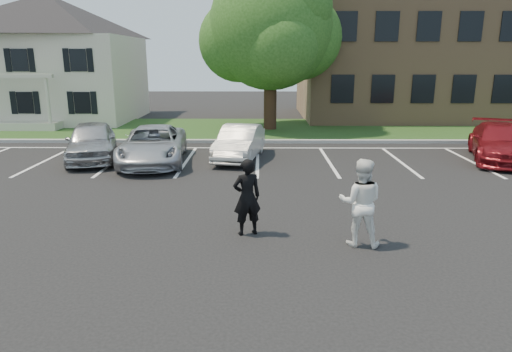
# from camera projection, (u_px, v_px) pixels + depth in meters

# --- Properties ---
(ground_plane) EXTENTS (90.00, 90.00, 0.00)m
(ground_plane) POSITION_uv_depth(u_px,v_px,m) (256.00, 241.00, 10.19)
(ground_plane) COLOR black
(ground_plane) RESTS_ON ground
(curb) EXTENTS (40.00, 0.30, 0.15)m
(curb) POSITION_uv_depth(u_px,v_px,m) (258.00, 141.00, 21.77)
(curb) COLOR gray
(curb) RESTS_ON ground
(grass_strip) EXTENTS (44.00, 8.00, 0.08)m
(grass_strip) POSITION_uv_depth(u_px,v_px,m) (258.00, 129.00, 25.65)
(grass_strip) COLOR #274015
(grass_strip) RESTS_ON ground
(stall_lines) EXTENTS (34.00, 5.36, 0.01)m
(stall_lines) POSITION_uv_depth(u_px,v_px,m) (291.00, 156.00, 18.83)
(stall_lines) COLOR white
(stall_lines) RESTS_ON ground
(house) EXTENTS (10.30, 9.22, 7.60)m
(house) POSITION_uv_depth(u_px,v_px,m) (52.00, 59.00, 28.64)
(house) COLOR beige
(house) RESTS_ON ground
(office_building) EXTENTS (22.40, 10.40, 8.30)m
(office_building) POSITION_uv_depth(u_px,v_px,m) (469.00, 54.00, 30.28)
(office_building) COLOR #9C7753
(office_building) RESTS_ON ground
(tree) EXTENTS (7.80, 7.20, 8.80)m
(tree) POSITION_uv_depth(u_px,v_px,m) (272.00, 30.00, 24.26)
(tree) COLOR black
(tree) RESTS_ON ground
(man_black_suit) EXTENTS (0.76, 0.62, 1.80)m
(man_black_suit) POSITION_uv_depth(u_px,v_px,m) (247.00, 197.00, 10.39)
(man_black_suit) COLOR black
(man_black_suit) RESTS_ON ground
(man_white_shirt) EXTENTS (1.07, 0.91, 1.93)m
(man_white_shirt) POSITION_uv_depth(u_px,v_px,m) (361.00, 203.00, 9.79)
(man_white_shirt) COLOR white
(man_white_shirt) RESTS_ON ground
(car_silver_west) EXTENTS (2.91, 4.76, 1.51)m
(car_silver_west) POSITION_uv_depth(u_px,v_px,m) (92.00, 141.00, 18.01)
(car_silver_west) COLOR #ACACB1
(car_silver_west) RESTS_ON ground
(car_silver_minivan) EXTENTS (2.86, 5.28, 1.41)m
(car_silver_minivan) POSITION_uv_depth(u_px,v_px,m) (153.00, 145.00, 17.53)
(car_silver_minivan) COLOR #B5B7BD
(car_silver_minivan) RESTS_ON ground
(car_white_sedan) EXTENTS (2.07, 4.24, 1.34)m
(car_white_sedan) POSITION_uv_depth(u_px,v_px,m) (240.00, 143.00, 18.20)
(car_white_sedan) COLOR silver
(car_white_sedan) RESTS_ON ground
(car_red_compact) EXTENTS (3.48, 5.30, 1.43)m
(car_red_compact) POSITION_uv_depth(u_px,v_px,m) (500.00, 142.00, 17.97)
(car_red_compact) COLOR maroon
(car_red_compact) RESTS_ON ground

